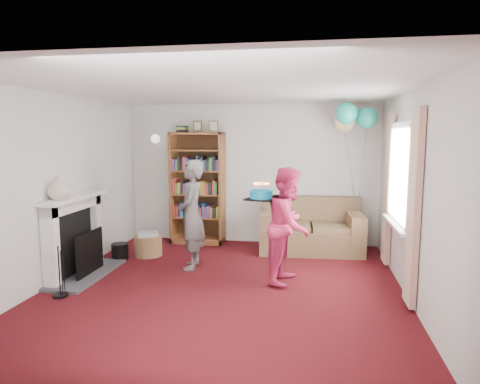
% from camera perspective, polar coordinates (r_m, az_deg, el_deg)
% --- Properties ---
extents(ground, '(5.00, 5.00, 0.00)m').
position_cam_1_polar(ground, '(5.59, -2.24, -12.81)').
color(ground, '#340708').
rests_on(ground, ground).
extents(wall_back, '(4.50, 0.02, 2.50)m').
position_cam_1_polar(wall_back, '(7.74, 1.52, 2.44)').
color(wall_back, silver).
rests_on(wall_back, ground).
extents(wall_left, '(0.02, 5.00, 2.50)m').
position_cam_1_polar(wall_left, '(6.16, -23.35, 0.46)').
color(wall_left, silver).
rests_on(wall_left, ground).
extents(wall_right, '(0.02, 5.00, 2.50)m').
position_cam_1_polar(wall_right, '(5.30, 22.33, -0.55)').
color(wall_right, silver).
rests_on(wall_right, ground).
extents(ceiling, '(4.50, 5.00, 0.01)m').
position_cam_1_polar(ceiling, '(5.27, -2.38, 13.66)').
color(ceiling, white).
rests_on(ceiling, wall_back).
extents(fireplace, '(0.55, 1.80, 1.12)m').
position_cam_1_polar(fireplace, '(6.35, -20.75, -5.97)').
color(fireplace, '#3F3F42').
rests_on(fireplace, ground).
extents(window_bay, '(0.14, 2.02, 2.20)m').
position_cam_1_polar(window_bay, '(5.88, 20.52, -0.17)').
color(window_bay, white).
rests_on(window_bay, ground).
extents(wall_sconce, '(0.16, 0.23, 0.16)m').
position_cam_1_polar(wall_sconce, '(8.01, -11.21, 6.99)').
color(wall_sconce, gold).
rests_on(wall_sconce, ground).
extents(bookcase, '(0.94, 0.42, 2.20)m').
position_cam_1_polar(bookcase, '(7.76, -5.62, 0.37)').
color(bookcase, '#472B14').
rests_on(bookcase, ground).
extents(sofa, '(1.68, 0.89, 0.89)m').
position_cam_1_polar(sofa, '(7.37, 9.44, -5.13)').
color(sofa, brown).
rests_on(sofa, ground).
extents(wicker_basket, '(0.44, 0.44, 0.39)m').
position_cam_1_polar(wicker_basket, '(7.15, -12.12, -6.90)').
color(wicker_basket, '#8A6140').
rests_on(wicker_basket, ground).
extents(person_striped, '(0.47, 0.64, 1.59)m').
position_cam_1_polar(person_striped, '(6.27, -6.47, -3.03)').
color(person_striped, black).
rests_on(person_striped, ground).
extents(person_magenta, '(0.72, 0.85, 1.54)m').
position_cam_1_polar(person_magenta, '(5.70, 6.53, -4.39)').
color(person_magenta, '#D12959').
rests_on(person_magenta, ground).
extents(birthday_cake, '(0.37, 0.37, 0.22)m').
position_cam_1_polar(birthday_cake, '(5.70, 2.84, -0.35)').
color(birthday_cake, black).
rests_on(birthday_cake, ground).
extents(balloons, '(0.67, 0.72, 1.79)m').
position_cam_1_polar(balloons, '(7.08, 14.78, 9.56)').
color(balloons, '#3F3F3F').
rests_on(balloons, ground).
extents(mantel_vase, '(0.37, 0.37, 0.31)m').
position_cam_1_polar(mantel_vase, '(5.95, -23.02, 0.53)').
color(mantel_vase, beige).
rests_on(mantel_vase, fireplace).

